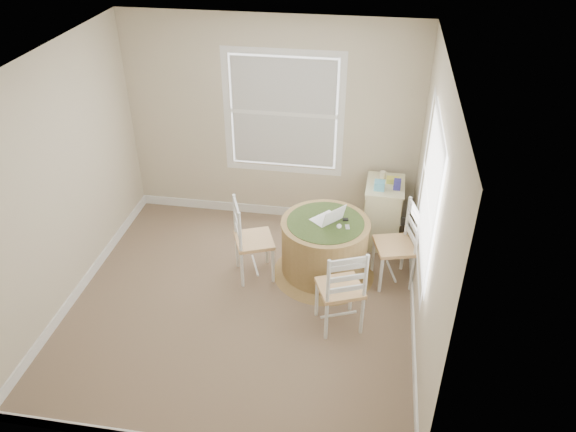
# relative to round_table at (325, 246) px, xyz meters

# --- Properties ---
(room) EXTENTS (3.64, 3.64, 2.64)m
(room) POSITION_rel_round_table_xyz_m (-0.63, -0.49, 0.92)
(room) COLOR #836C53
(room) RESTS_ON ground
(round_table) EXTENTS (1.16, 1.16, 0.70)m
(round_table) POSITION_rel_round_table_xyz_m (0.00, 0.00, 0.00)
(round_table) COLOR olive
(round_table) RESTS_ON ground
(chair_left) EXTENTS (0.53, 0.54, 0.95)m
(chair_left) POSITION_rel_round_table_xyz_m (-0.77, -0.15, 0.09)
(chair_left) COLOR white
(chair_left) RESTS_ON ground
(chair_near) EXTENTS (0.54, 0.53, 0.95)m
(chair_near) POSITION_rel_round_table_xyz_m (0.24, -0.80, 0.09)
(chair_near) COLOR white
(chair_near) RESTS_ON ground
(chair_right) EXTENTS (0.50, 0.51, 0.95)m
(chair_right) POSITION_rel_round_table_xyz_m (0.76, -0.01, 0.09)
(chair_right) COLOR white
(chair_right) RESTS_ON ground
(laptop) EXTENTS (0.40, 0.40, 0.21)m
(laptop) POSITION_rel_round_table_xyz_m (0.02, 0.04, 0.34)
(laptop) COLOR white
(laptop) RESTS_ON round_table
(mouse) EXTENTS (0.07, 0.10, 0.03)m
(mouse) POSITION_rel_round_table_xyz_m (0.15, -0.06, 0.32)
(mouse) COLOR white
(mouse) RESTS_ON round_table
(phone) EXTENTS (0.06, 0.10, 0.02)m
(phone) POSITION_rel_round_table_xyz_m (0.24, -0.06, 0.31)
(phone) COLOR #B7BABF
(phone) RESTS_ON round_table
(keys) EXTENTS (0.07, 0.06, 0.02)m
(keys) POSITION_rel_round_table_xyz_m (0.21, 0.07, 0.32)
(keys) COLOR black
(keys) RESTS_ON round_table
(corner_chest) EXTENTS (0.46, 0.61, 0.80)m
(corner_chest) POSITION_rel_round_table_xyz_m (0.62, 0.76, 0.02)
(corner_chest) COLOR beige
(corner_chest) RESTS_ON ground
(tissue_box) EXTENTS (0.12, 0.12, 0.10)m
(tissue_box) POSITION_rel_round_table_xyz_m (0.55, 0.63, 0.47)
(tissue_box) COLOR #5EB5D7
(tissue_box) RESTS_ON corner_chest
(box_yellow) EXTENTS (0.15, 0.10, 0.06)m
(box_yellow) POSITION_rel_round_table_xyz_m (0.71, 0.82, 0.45)
(box_yellow) COLOR #EBE753
(box_yellow) RESTS_ON corner_chest
(box_blue) EXTENTS (0.08, 0.08, 0.12)m
(box_blue) POSITION_rel_round_table_xyz_m (0.76, 0.67, 0.48)
(box_blue) COLOR navy
(box_blue) RESTS_ON corner_chest
(cup_cream) EXTENTS (0.07, 0.07, 0.09)m
(cup_cream) POSITION_rel_round_table_xyz_m (0.58, 0.90, 0.46)
(cup_cream) COLOR beige
(cup_cream) RESTS_ON corner_chest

